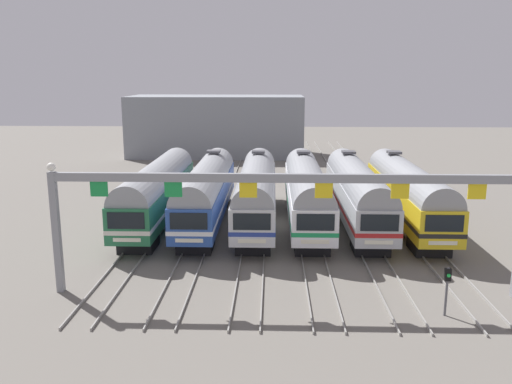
{
  "coord_description": "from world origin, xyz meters",
  "views": [
    {
      "loc": [
        -0.67,
        -39.83,
        11.32
      ],
      "look_at": [
        -1.9,
        -1.78,
        2.94
      ],
      "focal_mm": 37.32,
      "sensor_mm": 36.0,
      "label": 1
    }
  ],
  "objects_px": {
    "commuter_train_blue": "(207,190)",
    "commuter_train_green": "(158,190)",
    "commuter_train_white": "(306,191)",
    "catenary_gantry": "(286,196)",
    "commuter_train_stainless": "(357,191)",
    "commuter_train_silver": "(257,190)",
    "commuter_train_yellow": "(407,191)",
    "yard_signal_mast": "(447,282)"
  },
  "relations": [
    {
      "from": "commuter_train_blue",
      "to": "commuter_train_green",
      "type": "bearing_deg",
      "value": -179.93
    },
    {
      "from": "commuter_train_white",
      "to": "catenary_gantry",
      "type": "xyz_separation_m",
      "value": [
        -1.91,
        -13.5,
        2.63
      ]
    },
    {
      "from": "commuter_train_stainless",
      "to": "catenary_gantry",
      "type": "height_order",
      "value": "catenary_gantry"
    },
    {
      "from": "commuter_train_silver",
      "to": "catenary_gantry",
      "type": "relative_size",
      "value": 0.74
    },
    {
      "from": "commuter_train_green",
      "to": "commuter_train_silver",
      "type": "distance_m",
      "value": 7.65
    },
    {
      "from": "commuter_train_blue",
      "to": "commuter_train_silver",
      "type": "relative_size",
      "value": 1.0
    },
    {
      "from": "commuter_train_green",
      "to": "commuter_train_yellow",
      "type": "relative_size",
      "value": 1.0
    },
    {
      "from": "commuter_train_blue",
      "to": "commuter_train_white",
      "type": "relative_size",
      "value": 1.0
    },
    {
      "from": "commuter_train_blue",
      "to": "yard_signal_mast",
      "type": "bearing_deg",
      "value": -49.77
    },
    {
      "from": "commuter_train_yellow",
      "to": "yard_signal_mast",
      "type": "height_order",
      "value": "commuter_train_yellow"
    },
    {
      "from": "commuter_train_stainless",
      "to": "commuter_train_yellow",
      "type": "bearing_deg",
      "value": 0.0
    },
    {
      "from": "commuter_train_blue",
      "to": "commuter_train_yellow",
      "type": "relative_size",
      "value": 1.0
    },
    {
      "from": "commuter_train_yellow",
      "to": "catenary_gantry",
      "type": "distance_m",
      "value": 16.75
    },
    {
      "from": "commuter_train_blue",
      "to": "yard_signal_mast",
      "type": "relative_size",
      "value": 7.4
    },
    {
      "from": "commuter_train_blue",
      "to": "commuter_train_stainless",
      "type": "xyz_separation_m",
      "value": [
        11.48,
        0.0,
        0.0
      ]
    },
    {
      "from": "yard_signal_mast",
      "to": "commuter_train_green",
      "type": "bearing_deg",
      "value": 137.41
    },
    {
      "from": "commuter_train_yellow",
      "to": "commuter_train_white",
      "type": "bearing_deg",
      "value": 180.0
    },
    {
      "from": "yard_signal_mast",
      "to": "commuter_train_white",
      "type": "bearing_deg",
      "value": 109.93
    },
    {
      "from": "commuter_train_white",
      "to": "commuter_train_blue",
      "type": "bearing_deg",
      "value": 180.0
    },
    {
      "from": "commuter_train_silver",
      "to": "catenary_gantry",
      "type": "distance_m",
      "value": 13.89
    },
    {
      "from": "commuter_train_stainless",
      "to": "commuter_train_yellow",
      "type": "relative_size",
      "value": 1.0
    },
    {
      "from": "commuter_train_blue",
      "to": "commuter_train_stainless",
      "type": "bearing_deg",
      "value": 0.0
    },
    {
      "from": "commuter_train_yellow",
      "to": "commuter_train_blue",
      "type": "bearing_deg",
      "value": 180.0
    },
    {
      "from": "commuter_train_stainless",
      "to": "yard_signal_mast",
      "type": "bearing_deg",
      "value": -83.11
    },
    {
      "from": "commuter_train_silver",
      "to": "commuter_train_stainless",
      "type": "height_order",
      "value": "same"
    },
    {
      "from": "commuter_train_stainless",
      "to": "catenary_gantry",
      "type": "relative_size",
      "value": 0.74
    },
    {
      "from": "commuter_train_white",
      "to": "commuter_train_yellow",
      "type": "xyz_separation_m",
      "value": [
        7.65,
        0.0,
        0.0
      ]
    },
    {
      "from": "commuter_train_green",
      "to": "yard_signal_mast",
      "type": "height_order",
      "value": "commuter_train_green"
    },
    {
      "from": "commuter_train_silver",
      "to": "yard_signal_mast",
      "type": "xyz_separation_m",
      "value": [
        9.57,
        -15.83,
        -0.97
      ]
    },
    {
      "from": "commuter_train_stainless",
      "to": "commuter_train_green",
      "type": "bearing_deg",
      "value": -179.98
    },
    {
      "from": "catenary_gantry",
      "to": "yard_signal_mast",
      "type": "height_order",
      "value": "catenary_gantry"
    },
    {
      "from": "commuter_train_white",
      "to": "yard_signal_mast",
      "type": "height_order",
      "value": "commuter_train_white"
    },
    {
      "from": "commuter_train_white",
      "to": "commuter_train_yellow",
      "type": "relative_size",
      "value": 1.0
    },
    {
      "from": "commuter_train_blue",
      "to": "commuter_train_yellow",
      "type": "bearing_deg",
      "value": 0.0
    },
    {
      "from": "commuter_train_white",
      "to": "catenary_gantry",
      "type": "distance_m",
      "value": 13.89
    },
    {
      "from": "commuter_train_silver",
      "to": "commuter_train_yellow",
      "type": "xyz_separation_m",
      "value": [
        11.48,
        0.0,
        0.0
      ]
    },
    {
      "from": "commuter_train_blue",
      "to": "yard_signal_mast",
      "type": "distance_m",
      "value": 20.76
    },
    {
      "from": "commuter_train_blue",
      "to": "catenary_gantry",
      "type": "height_order",
      "value": "catenary_gantry"
    },
    {
      "from": "commuter_train_green",
      "to": "commuter_train_silver",
      "type": "height_order",
      "value": "commuter_train_silver"
    },
    {
      "from": "commuter_train_silver",
      "to": "commuter_train_stainless",
      "type": "relative_size",
      "value": 1.0
    },
    {
      "from": "commuter_train_white",
      "to": "catenary_gantry",
      "type": "relative_size",
      "value": 0.74
    },
    {
      "from": "yard_signal_mast",
      "to": "commuter_train_silver",
      "type": "bearing_deg",
      "value": 121.14
    }
  ]
}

